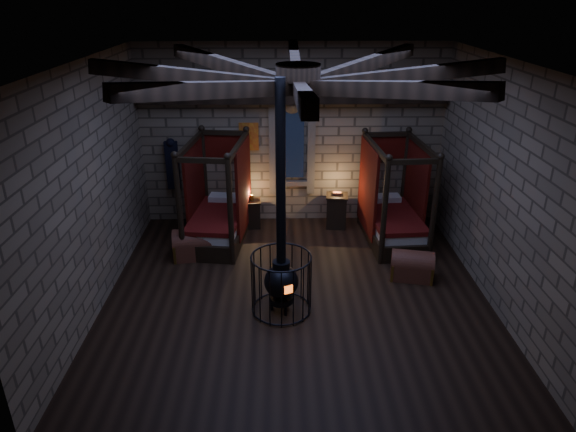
{
  "coord_description": "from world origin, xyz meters",
  "views": [
    {
      "loc": [
        -0.31,
        -8.15,
        5.22
      ],
      "look_at": [
        -0.15,
        0.6,
        1.35
      ],
      "focal_mm": 32.0,
      "sensor_mm": 36.0,
      "label": 1
    }
  ],
  "objects_px": {
    "trunk_left": "(195,245)",
    "stove": "(281,279)",
    "bed_left": "(219,216)",
    "bed_right": "(392,216)",
    "trunk_right": "(412,266)"
  },
  "relations": [
    {
      "from": "bed_left",
      "to": "bed_right",
      "type": "height_order",
      "value": "bed_left"
    },
    {
      "from": "trunk_left",
      "to": "bed_right",
      "type": "bearing_deg",
      "value": 3.27
    },
    {
      "from": "bed_right",
      "to": "bed_left",
      "type": "bearing_deg",
      "value": 175.13
    },
    {
      "from": "bed_left",
      "to": "trunk_left",
      "type": "distance_m",
      "value": 1.0
    },
    {
      "from": "bed_left",
      "to": "trunk_left",
      "type": "relative_size",
      "value": 2.41
    },
    {
      "from": "trunk_right",
      "to": "stove",
      "type": "relative_size",
      "value": 0.22
    },
    {
      "from": "stove",
      "to": "trunk_left",
      "type": "bearing_deg",
      "value": 107.35
    },
    {
      "from": "trunk_left",
      "to": "trunk_right",
      "type": "height_order",
      "value": "trunk_left"
    },
    {
      "from": "bed_left",
      "to": "trunk_right",
      "type": "distance_m",
      "value": 4.36
    },
    {
      "from": "bed_left",
      "to": "trunk_left",
      "type": "height_order",
      "value": "bed_left"
    },
    {
      "from": "trunk_right",
      "to": "bed_right",
      "type": "bearing_deg",
      "value": 104.23
    },
    {
      "from": "trunk_left",
      "to": "stove",
      "type": "distance_m",
      "value": 2.74
    },
    {
      "from": "trunk_left",
      "to": "stove",
      "type": "bearing_deg",
      "value": -55.15
    },
    {
      "from": "bed_right",
      "to": "trunk_right",
      "type": "relative_size",
      "value": 2.51
    },
    {
      "from": "bed_right",
      "to": "trunk_left",
      "type": "bearing_deg",
      "value": -173.49
    }
  ]
}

